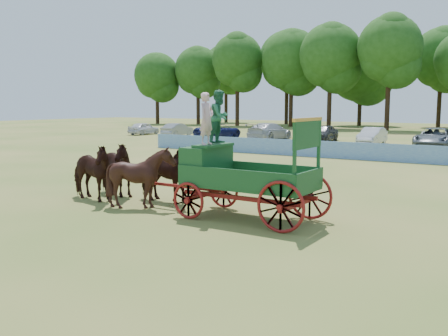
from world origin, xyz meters
TOP-DOWN VIEW (x-y plane):
  - ground at (0.00, 0.00)m, footprint 160.00×160.00m
  - horse_lead_left at (-2.09, 0.33)m, footprint 2.47×1.32m
  - horse_lead_right at (-2.09, 1.43)m, footprint 2.57×1.63m
  - horse_wheel_left at (0.31, 0.33)m, footprint 2.16×2.01m
  - horse_wheel_right at (0.31, 1.43)m, footprint 2.39×1.12m
  - farm_dray at (3.26, 0.91)m, footprint 6.00×2.00m
  - sponsor_banner at (-1.00, 18.00)m, footprint 26.00×0.08m
  - parked_cars at (2.47, 29.73)m, footprint 56.82×7.36m
  - treeline at (-4.41, 59.16)m, footprint 93.22×22.18m

SIDE VIEW (x-z plane):
  - ground at x=0.00m, z-range 0.00..0.00m
  - sponsor_banner at x=-1.00m, z-range 0.00..1.05m
  - parked_cars at x=2.47m, z-range -0.06..1.54m
  - horse_lead_left at x=-2.09m, z-range 0.00..2.01m
  - horse_lead_right at x=-2.09m, z-range 0.00..2.01m
  - horse_wheel_right at x=0.31m, z-range 0.00..2.01m
  - horse_wheel_left at x=0.31m, z-range 0.00..2.01m
  - farm_dray at x=3.26m, z-range -0.22..3.56m
  - treeline at x=-4.41m, z-range 1.83..17.13m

